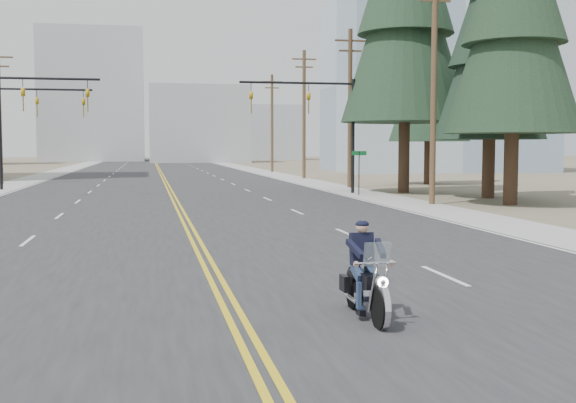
{
  "coord_description": "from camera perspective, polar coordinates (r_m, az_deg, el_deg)",
  "views": [
    {
      "loc": [
        -1.4,
        -10.79,
        2.87
      ],
      "look_at": [
        1.79,
        5.6,
        1.6
      ],
      "focal_mm": 45.0,
      "sensor_mm": 36.0,
      "label": 1
    }
  ],
  "objects": [
    {
      "name": "ground_plane",
      "position": [
        11.26,
        -3.56,
        -10.43
      ],
      "size": [
        400.0,
        400.0,
        0.0
      ],
      "primitive_type": "plane",
      "color": "#776D56",
      "rests_on": "ground"
    },
    {
      "name": "road",
      "position": [
        80.86,
        -10.03,
        2.25
      ],
      "size": [
        20.0,
        200.0,
        0.01
      ],
      "primitive_type": "cube",
      "color": "#303033",
      "rests_on": "ground"
    },
    {
      "name": "sidewalk_left",
      "position": [
        81.47,
        -18.15,
        2.11
      ],
      "size": [
        3.0,
        200.0,
        0.01
      ],
      "primitive_type": "cube",
      "color": "#A5A5A0",
      "rests_on": "ground"
    },
    {
      "name": "sidewalk_right",
      "position": [
        81.87,
        -1.95,
        2.34
      ],
      "size": [
        3.0,
        200.0,
        0.01
      ],
      "primitive_type": "cube",
      "color": "#A5A5A0",
      "rests_on": "ground"
    },
    {
      "name": "traffic_mast_left",
      "position": [
        43.51,
        -21.19,
        6.78
      ],
      "size": [
        7.1,
        0.26,
        7.0
      ],
      "color": "black",
      "rests_on": "ground"
    },
    {
      "name": "traffic_mast_right",
      "position": [
        44.08,
        2.63,
        7.03
      ],
      "size": [
        7.1,
        0.26,
        7.0
      ],
      "color": "black",
      "rests_on": "ground"
    },
    {
      "name": "traffic_mast_far",
      "position": [
        51.44,
        -19.98,
        6.32
      ],
      "size": [
        6.1,
        0.26,
        7.0
      ],
      "color": "black",
      "rests_on": "ground"
    },
    {
      "name": "street_sign",
      "position": [
        42.59,
        5.64,
        2.89
      ],
      "size": [
        0.9,
        0.06,
        2.62
      ],
      "color": "black",
      "rests_on": "ground"
    },
    {
      "name": "utility_pole_b",
      "position": [
        36.67,
        11.44,
        9.13
      ],
      "size": [
        2.2,
        0.3,
        11.5
      ],
      "color": "brown",
      "rests_on": "ground"
    },
    {
      "name": "utility_pole_c",
      "position": [
        50.82,
        4.92,
        7.56
      ],
      "size": [
        2.2,
        0.3,
        11.0
      ],
      "color": "brown",
      "rests_on": "ground"
    },
    {
      "name": "utility_pole_d",
      "position": [
        65.37,
        1.28,
        7.07
      ],
      "size": [
        2.2,
        0.3,
        11.5
      ],
      "color": "brown",
      "rests_on": "ground"
    },
    {
      "name": "utility_pole_e",
      "position": [
        82.03,
        -1.27,
        6.34
      ],
      "size": [
        2.2,
        0.3,
        11.0
      ],
      "color": "brown",
      "rests_on": "ground"
    },
    {
      "name": "glass_building",
      "position": [
        87.72,
        11.54,
        8.92
      ],
      "size": [
        24.0,
        16.0,
        20.0
      ],
      "primitive_type": "cube",
      "color": "#9EB5CC",
      "rests_on": "ground"
    },
    {
      "name": "haze_bldg_b",
      "position": [
        136.18,
        -7.1,
        6.05
      ],
      "size": [
        18.0,
        14.0,
        14.0
      ],
      "primitive_type": "cube",
      "color": "#ADB2B7",
      "rests_on": "ground"
    },
    {
      "name": "haze_bldg_c",
      "position": [
        127.84,
        7.95,
        7.05
      ],
      "size": [
        16.0,
        12.0,
        18.0
      ],
      "primitive_type": "cube",
      "color": "#B7BCC6",
      "rests_on": "ground"
    },
    {
      "name": "haze_bldg_d",
      "position": [
        151.5,
        -15.16,
        8.03
      ],
      "size": [
        20.0,
        15.0,
        26.0
      ],
      "primitive_type": "cube",
      "color": "#ADB2B7",
      "rests_on": "ground"
    },
    {
      "name": "haze_bldg_e",
      "position": [
        162.98,
        -1.71,
        5.44
      ],
      "size": [
        14.0,
        14.0,
        12.0
      ],
      "primitive_type": "cube",
      "color": "#B7BCC6",
      "rests_on": "ground"
    },
    {
      "name": "motorcyclist",
      "position": [
        12.11,
        6.24,
        -5.45
      ],
      "size": [
        0.9,
        2.09,
        1.63
      ],
      "primitive_type": null,
      "rotation": [
        0.0,
        0.0,
        3.14
      ],
      "color": "black",
      "rests_on": "ground"
    },
    {
      "name": "conifer_mid",
      "position": [
        42.39,
        15.77,
        13.08
      ],
      "size": [
        6.16,
        6.16,
        16.43
      ],
      "rotation": [
        0.0,
        0.0,
        0.33
      ],
      "color": "#382619",
      "rests_on": "ground"
    },
    {
      "name": "conifer_far",
      "position": [
        56.83,
        11.16,
        10.92
      ],
      "size": [
        6.16,
        6.16,
        16.49
      ],
      "rotation": [
        0.0,
        0.0,
        -0.07
      ],
      "color": "#382619",
      "rests_on": "ground"
    }
  ]
}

